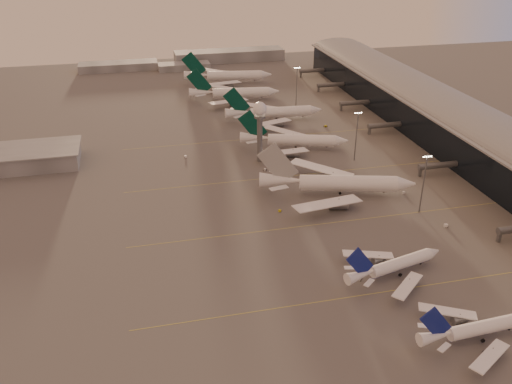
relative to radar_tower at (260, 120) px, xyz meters
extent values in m
plane|color=#555252|center=(-5.00, -120.00, -20.95)|extent=(700.00, 700.00, 0.00)
cube|color=gold|center=(25.00, -110.00, -20.94)|extent=(180.00, 0.25, 0.02)
cube|color=gold|center=(25.00, -65.00, -20.94)|extent=(180.00, 0.25, 0.02)
cube|color=gold|center=(25.00, -20.00, -20.94)|extent=(180.00, 0.25, 0.02)
cube|color=gold|center=(25.00, 30.00, -20.94)|extent=(180.00, 0.25, 0.02)
cube|color=black|center=(103.00, -10.00, -11.95)|extent=(36.00, 360.00, 18.00)
cylinder|color=slate|center=(103.00, -10.00, -2.95)|extent=(10.08, 360.00, 10.08)
cube|color=slate|center=(103.00, -10.00, -2.75)|extent=(40.00, 362.00, 0.80)
cube|color=slate|center=(67.00, -92.00, -18.75)|extent=(1.20, 1.20, 4.40)
cylinder|color=slate|center=(77.00, -34.00, -16.45)|extent=(22.00, 2.80, 2.80)
cube|color=slate|center=(67.00, -34.00, -18.75)|extent=(1.20, 1.20, 4.40)
cylinder|color=slate|center=(77.00, 22.00, -16.45)|extent=(22.00, 2.80, 2.80)
cube|color=slate|center=(67.00, 22.00, -18.75)|extent=(1.20, 1.20, 4.40)
cylinder|color=slate|center=(77.00, 64.00, -16.45)|extent=(22.00, 2.80, 2.80)
cube|color=slate|center=(67.00, 64.00, -18.75)|extent=(1.20, 1.20, 4.40)
cylinder|color=slate|center=(77.00, 106.00, -16.45)|extent=(22.00, 2.80, 2.80)
cube|color=slate|center=(67.00, 106.00, -18.75)|extent=(1.20, 1.20, 4.40)
cylinder|color=slate|center=(77.00, 146.00, -16.45)|extent=(22.00, 2.80, 2.80)
cube|color=slate|center=(67.00, 146.00, -18.75)|extent=(1.20, 1.20, 4.40)
cylinder|color=slate|center=(0.00, 0.00, -9.95)|extent=(2.60, 2.60, 22.00)
cylinder|color=slate|center=(0.00, 0.00, 1.55)|extent=(5.20, 5.20, 1.20)
sphere|color=white|center=(0.00, 0.00, 5.45)|extent=(6.40, 6.40, 6.40)
cylinder|color=slate|center=(0.00, 0.00, 9.15)|extent=(0.16, 0.16, 2.00)
cylinder|color=slate|center=(50.00, -65.00, -8.45)|extent=(0.56, 0.56, 25.00)
cube|color=slate|center=(50.00, -65.00, 3.55)|extent=(3.60, 0.25, 0.25)
sphere|color=#FFEABF|center=(48.50, -65.00, 3.15)|extent=(0.56, 0.56, 0.56)
sphere|color=#FFEABF|center=(49.50, -65.00, 3.15)|extent=(0.56, 0.56, 0.56)
sphere|color=#FFEABF|center=(50.50, -65.00, 3.15)|extent=(0.56, 0.56, 0.56)
sphere|color=#FFEABF|center=(51.50, -65.00, 3.15)|extent=(0.56, 0.56, 0.56)
cylinder|color=slate|center=(45.00, -10.00, -8.45)|extent=(0.56, 0.56, 25.00)
cube|color=slate|center=(45.00, -10.00, 3.55)|extent=(3.60, 0.25, 0.25)
sphere|color=#FFEABF|center=(43.50, -10.00, 3.15)|extent=(0.56, 0.56, 0.56)
sphere|color=#FFEABF|center=(44.50, -10.00, 3.15)|extent=(0.56, 0.56, 0.56)
sphere|color=#FFEABF|center=(45.50, -10.00, 3.15)|extent=(0.56, 0.56, 0.56)
sphere|color=#FFEABF|center=(46.50, -10.00, 3.15)|extent=(0.56, 0.56, 0.56)
cylinder|color=slate|center=(43.00, 80.00, -8.45)|extent=(0.56, 0.56, 25.00)
cube|color=slate|center=(43.00, 80.00, 3.55)|extent=(3.60, 0.25, 0.25)
sphere|color=#FFEABF|center=(41.50, 80.00, 3.15)|extent=(0.56, 0.56, 0.56)
sphere|color=#FFEABF|center=(42.50, 80.00, 3.15)|extent=(0.56, 0.56, 0.56)
sphere|color=#FFEABF|center=(43.50, 80.00, 3.15)|extent=(0.56, 0.56, 0.56)
sphere|color=#FFEABF|center=(44.50, 80.00, 3.15)|extent=(0.56, 0.56, 0.56)
cube|color=slate|center=(-65.00, 200.00, -17.95)|extent=(60.00, 18.00, 6.00)
cube|color=slate|center=(25.00, 210.00, -16.45)|extent=(90.00, 20.00, 9.00)
cube|color=slate|center=(-15.00, 190.00, -18.45)|extent=(40.00, 15.00, 5.00)
cylinder|color=white|center=(31.51, -135.50, -17.81)|extent=(22.79, 5.01, 3.85)
cylinder|color=navy|center=(31.51, -135.50, -18.67)|extent=(22.28, 3.91, 2.77)
cone|color=white|center=(15.47, -136.33, -17.33)|extent=(9.67, 4.34, 3.85)
cube|color=white|center=(26.45, -145.25, -18.48)|extent=(15.98, 11.67, 1.21)
cylinder|color=slate|center=(29.09, -142.87, -20.24)|extent=(4.50, 2.73, 2.50)
cube|color=slate|center=(29.09, -142.87, -19.16)|extent=(0.32, 0.27, 1.54)
cube|color=white|center=(25.47, -126.32, -18.48)|extent=(16.43, 10.36, 1.21)
cylinder|color=slate|center=(28.34, -128.42, -20.24)|extent=(4.50, 2.73, 2.50)
cube|color=slate|center=(28.34, -128.42, -19.16)|extent=(0.32, 0.27, 1.54)
cube|color=navy|center=(15.00, -136.36, -12.56)|extent=(10.57, 0.90, 11.48)
cube|color=white|center=(15.73, -140.70, -17.23)|extent=(4.63, 3.56, 0.25)
cube|color=white|center=(15.28, -131.96, -17.23)|extent=(4.67, 3.22, 0.25)
cylinder|color=black|center=(40.09, -135.06, -20.44)|extent=(0.51, 0.51, 1.01)
cylinder|color=black|center=(29.57, -133.37, -20.39)|extent=(1.14, 0.56, 1.11)
cylinder|color=black|center=(29.80, -137.82, -20.39)|extent=(1.14, 0.56, 1.11)
cylinder|color=white|center=(23.21, -101.52, -17.67)|extent=(23.88, 9.58, 4.02)
cylinder|color=navy|center=(23.21, -101.52, -18.57)|extent=(23.15, 8.38, 2.89)
cone|color=white|center=(36.88, -98.13, -17.67)|extent=(5.40, 5.00, 4.02)
cone|color=white|center=(6.95, -105.55, -17.17)|extent=(10.58, 6.28, 4.02)
cube|color=white|center=(19.96, -112.51, -18.37)|extent=(15.35, 14.35, 1.26)
cylinder|color=slate|center=(22.19, -109.55, -20.21)|extent=(5.06, 3.64, 2.61)
cube|color=slate|center=(22.19, -109.55, -19.08)|extent=(0.37, 0.33, 1.61)
cube|color=white|center=(15.20, -93.32, -18.37)|extent=(17.53, 7.99, 1.26)
cylinder|color=slate|center=(18.55, -94.89, -20.21)|extent=(5.06, 3.64, 2.61)
cube|color=slate|center=(18.55, -94.89, -19.08)|extent=(0.37, 0.33, 1.61)
cube|color=navy|center=(6.46, -105.67, -12.20)|extent=(10.79, 3.01, 11.98)
cube|color=white|center=(8.08, -109.98, -17.07)|extent=(4.60, 4.25, 0.26)
cube|color=white|center=(5.88, -101.11, -17.07)|extent=(4.83, 2.63, 0.26)
cylinder|color=black|center=(31.91, -99.36, -20.42)|extent=(0.53, 0.53, 1.06)
cylinder|color=black|center=(20.80, -99.72, -20.37)|extent=(1.26, 0.79, 1.16)
cylinder|color=black|center=(21.92, -104.24, -20.37)|extent=(1.26, 0.79, 1.16)
cylinder|color=white|center=(27.58, -44.11, -16.55)|extent=(40.84, 16.85, 6.35)
cylinder|color=white|center=(27.58, -44.11, -17.98)|extent=(39.59, 14.93, 4.57)
cone|color=white|center=(50.95, -50.51, -16.55)|extent=(9.26, 8.20, 6.35)
cone|color=white|center=(-0.22, -36.49, -15.76)|extent=(18.10, 10.62, 6.35)
cube|color=white|center=(13.56, -57.77, -17.66)|extent=(29.92, 12.98, 1.88)
cylinder|color=slate|center=(19.35, -55.22, -20.23)|extent=(8.67, 6.06, 4.12)
cube|color=slate|center=(19.35, -55.22, -18.77)|extent=(0.36, 0.33, 2.54)
cube|color=white|center=(22.49, -25.20, -17.66)|extent=(25.84, 24.91, 1.88)
cylinder|color=slate|center=(26.17, -30.35, -20.23)|extent=(8.67, 6.06, 4.12)
cube|color=slate|center=(26.17, -30.35, -18.77)|extent=(0.36, 0.33, 2.54)
cube|color=#9EA0A5|center=(-1.04, -36.26, -8.26)|extent=(17.06, 4.99, 18.83)
cube|color=white|center=(-2.62, -43.98, -15.60)|extent=(8.27, 4.35, 0.26)
cube|color=white|center=(1.53, -28.82, -15.60)|extent=(7.85, 7.40, 0.26)
cylinder|color=black|center=(42.46, -48.18, -20.44)|extent=(0.51, 0.51, 1.02)
cylinder|color=black|center=(25.02, -41.07, -20.39)|extent=(1.22, 0.79, 1.13)
cylinder|color=black|center=(23.83, -45.41, -20.39)|extent=(1.22, 0.79, 1.13)
cylinder|color=white|center=(24.29, 10.08, -17.08)|extent=(34.08, 15.10, 5.48)
cylinder|color=white|center=(24.29, 10.08, -18.31)|extent=(32.99, 13.44, 3.94)
cone|color=white|center=(43.68, 4.19, -17.08)|extent=(7.88, 7.15, 5.48)
cone|color=white|center=(1.23, 17.08, -16.39)|extent=(15.22, 9.38, 5.48)
cube|color=white|center=(12.14, -1.15, -18.04)|extent=(25.29, 10.36, 1.62)
cylinder|color=slate|center=(17.09, 0.87, -20.29)|extent=(7.32, 5.32, 3.56)
cube|color=slate|center=(17.09, 0.87, -18.99)|extent=(0.34, 0.31, 2.19)
cube|color=white|center=(20.44, 26.18, -18.04)|extent=(21.50, 21.45, 1.62)
cylinder|color=slate|center=(23.43, 21.74, -20.29)|extent=(7.32, 5.32, 3.56)
cube|color=slate|center=(23.43, 21.74, -18.99)|extent=(0.34, 0.31, 2.19)
cube|color=#05352B|center=(0.55, 17.29, -9.85)|extent=(14.51, 4.69, 16.21)
cube|color=white|center=(-0.90, 10.86, -16.26)|extent=(6.88, 3.47, 0.24)
cube|color=white|center=(2.91, 23.44, -16.26)|extent=(6.49, 6.28, 0.24)
cylinder|color=black|center=(36.64, 6.33, -20.48)|extent=(0.47, 0.47, 0.94)
cylinder|color=black|center=(22.28, 12.86, -20.43)|extent=(1.13, 0.75, 1.04)
cylinder|color=black|center=(21.07, 8.89, -20.43)|extent=(1.13, 0.75, 1.04)
cylinder|color=white|center=(26.11, 55.69, -16.93)|extent=(35.55, 7.87, 5.69)
cylinder|color=white|center=(26.11, 55.69, -18.21)|extent=(34.75, 6.24, 4.10)
cone|color=white|center=(47.11, 54.38, -16.93)|extent=(7.17, 6.10, 5.69)
cone|color=white|center=(1.12, 57.25, -16.22)|extent=(15.12, 6.60, 5.69)
cube|color=white|center=(16.51, 41.43, -17.92)|extent=(25.77, 15.99, 1.68)
cylinder|color=slate|center=(21.04, 44.66, -20.26)|extent=(7.04, 4.12, 3.70)
cube|color=slate|center=(21.04, 44.66, -18.92)|extent=(0.31, 0.26, 2.28)
cube|color=white|center=(18.36, 71.04, -17.92)|extent=(24.92, 18.46, 1.68)
cylinder|color=slate|center=(22.44, 67.27, -20.26)|extent=(7.04, 4.12, 3.70)
cube|color=slate|center=(22.44, 67.27, -18.92)|extent=(0.31, 0.26, 2.28)
cube|color=#05352B|center=(0.39, 57.30, -9.43)|extent=(15.64, 1.32, 16.83)
cube|color=white|center=(0.45, 50.45, -16.07)|extent=(7.29, 4.97, 0.25)
cube|color=white|center=(1.30, 64.08, -16.07)|extent=(7.20, 5.59, 0.25)
cylinder|color=black|center=(39.48, 54.86, -20.46)|extent=(0.49, 0.49, 0.98)
cylinder|color=black|center=(23.40, 58.02, -20.41)|extent=(1.11, 0.56, 1.08)
cylinder|color=black|center=(23.13, 53.72, -20.41)|extent=(1.11, 0.56, 1.08)
cylinder|color=white|center=(11.53, 99.52, -16.84)|extent=(36.52, 10.34, 5.82)
cylinder|color=white|center=(11.53, 99.52, -18.15)|extent=(35.60, 8.63, 4.19)
cone|color=white|center=(32.89, 96.80, -16.84)|extent=(7.66, 6.66, 5.82)
cone|color=white|center=(-13.87, 102.76, -16.11)|extent=(15.74, 7.69, 5.82)
cube|color=white|center=(0.79, 85.60, -17.85)|extent=(26.65, 14.95, 1.72)
cylinder|color=slate|center=(5.63, 88.60, -20.25)|extent=(7.41, 4.64, 3.78)
cube|color=slate|center=(5.63, 88.60, -18.87)|extent=(0.33, 0.29, 2.33)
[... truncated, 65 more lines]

